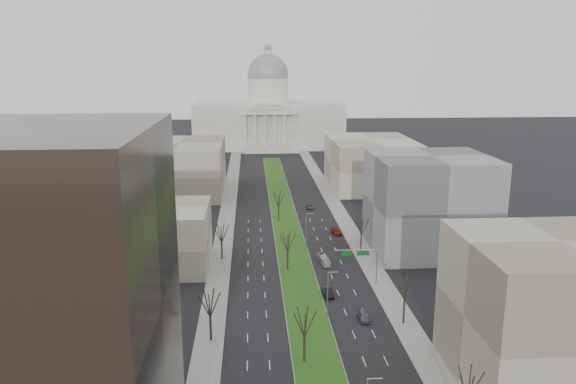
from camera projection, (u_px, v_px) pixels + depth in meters
name	position (u px, v px, depth m)	size (l,w,h in m)	color
ground	(285.00, 221.00, 166.62)	(600.00, 600.00, 0.00)	black
median	(286.00, 222.00, 165.61)	(8.00, 222.03, 0.20)	#999993
sidewalk_left	(222.00, 250.00, 141.18)	(5.00, 330.00, 0.15)	gray
sidewalk_right	(360.00, 247.00, 143.46)	(5.00, 330.00, 0.15)	gray
capitol	(268.00, 117.00, 308.17)	(80.00, 46.00, 55.00)	beige
building_glass_tower	(2.00, 313.00, 60.56)	(34.00, 30.00, 40.00)	black
building_beige_left	(152.00, 237.00, 128.87)	(26.00, 22.00, 14.00)	tan
building_tan_right	(552.00, 313.00, 80.78)	(26.00, 24.00, 22.00)	gray
building_grey_right	(429.00, 203.00, 138.89)	(28.00, 26.00, 24.00)	slate
building_far_left	(181.00, 168.00, 201.12)	(30.00, 40.00, 18.00)	gray
building_far_right	(371.00, 163.00, 210.55)	(30.00, 40.00, 18.00)	tan
tree_left_mid	(210.00, 302.00, 93.96)	(5.40, 5.40, 9.72)	black
tree_left_far	(221.00, 232.00, 132.85)	(5.28, 5.28, 9.50)	black
tree_right_near	(469.00, 383.00, 71.02)	(5.16, 5.16, 9.29)	black
tree_right_mid	(405.00, 287.00, 100.05)	(5.52, 5.52, 9.94)	black
tree_right_far	(361.00, 226.00, 139.05)	(5.04, 5.04, 9.07)	black
tree_median_a	(305.00, 321.00, 87.18)	(5.40, 5.40, 9.72)	black
tree_median_b	(288.00, 241.00, 126.03)	(5.40, 5.40, 9.72)	black
tree_median_c	(279.00, 198.00, 164.88)	(5.40, 5.40, 9.72)	black
streetlamp_median_b	(328.00, 294.00, 102.63)	(1.90, 0.20, 9.16)	gray
streetlamp_median_c	(306.00, 230.00, 141.48)	(1.90, 0.20, 9.16)	gray
mast_arm_signs	(364.00, 258.00, 117.56)	(9.12, 0.24, 8.09)	gray
car_grey_near	(364.00, 316.00, 103.03)	(1.85, 4.60, 1.57)	#4E4F56
car_black	(328.00, 292.00, 113.62)	(1.71, 4.90, 1.61)	black
car_red	(336.00, 231.00, 154.04)	(2.12, 5.21, 1.51)	maroon
car_grey_far	(310.00, 207.00, 180.54)	(2.19, 4.75, 1.32)	#424349
box_van	(324.00, 260.00, 131.70)	(1.60, 6.83, 1.90)	silver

